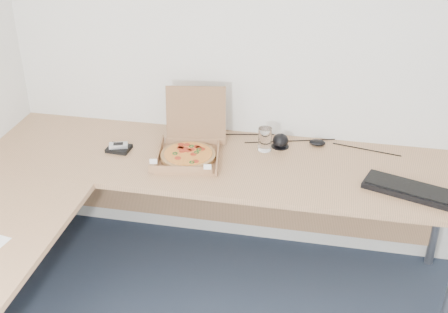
% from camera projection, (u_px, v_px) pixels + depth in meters
% --- Properties ---
extents(room_shell, '(3.50, 3.50, 2.50)m').
position_uv_depth(room_shell, '(296.00, 262.00, 1.53)').
color(room_shell, silver).
rests_on(room_shell, ground).
extents(desk, '(2.50, 2.20, 0.73)m').
position_uv_depth(desk, '(134.00, 202.00, 2.77)').
color(desk, tan).
rests_on(desk, ground).
extents(pizza_box, '(0.32, 0.37, 0.33)m').
position_uv_depth(pizza_box, '(189.00, 151.00, 3.07)').
color(pizza_box, '#9C6D48').
rests_on(pizza_box, desk).
extents(drinking_glass, '(0.07, 0.07, 0.13)m').
position_uv_depth(drinking_glass, '(265.00, 139.00, 3.13)').
color(drinking_glass, white).
rests_on(drinking_glass, desk).
extents(keyboard, '(0.47, 0.29, 0.03)m').
position_uv_depth(keyboard, '(411.00, 190.00, 2.78)').
color(keyboard, black).
rests_on(keyboard, desk).
extents(mouse, '(0.10, 0.07, 0.03)m').
position_uv_depth(mouse, '(317.00, 143.00, 3.20)').
color(mouse, black).
rests_on(mouse, desk).
extents(wallet, '(0.13, 0.11, 0.02)m').
position_uv_depth(wallet, '(119.00, 149.00, 3.15)').
color(wallet, black).
rests_on(wallet, desk).
extents(phone, '(0.11, 0.08, 0.02)m').
position_uv_depth(phone, '(118.00, 145.00, 3.14)').
color(phone, '#B2B5BA').
rests_on(phone, wallet).
extents(dome_speaker, '(0.10, 0.10, 0.08)m').
position_uv_depth(dome_speaker, '(280.00, 140.00, 3.17)').
color(dome_speaker, black).
rests_on(dome_speaker, desk).
extents(cable_bundle, '(0.55, 0.11, 0.01)m').
position_uv_depth(cable_bundle, '(290.00, 141.00, 3.25)').
color(cable_bundle, black).
rests_on(cable_bundle, desk).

